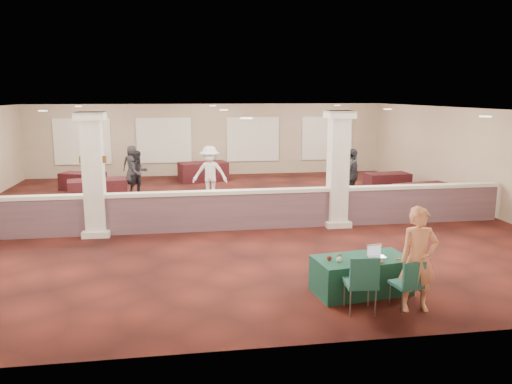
{
  "coord_description": "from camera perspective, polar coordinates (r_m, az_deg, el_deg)",
  "views": [
    {
      "loc": [
        -1.26,
        -14.61,
        3.65
      ],
      "look_at": [
        0.64,
        -2.0,
        1.13
      ],
      "focal_mm": 35.0,
      "sensor_mm": 36.0,
      "label": 1
    }
  ],
  "objects": [
    {
      "name": "attendee_d",
      "position": [
        21.03,
        -13.95,
        3.05
      ],
      "size": [
        0.8,
        0.45,
        1.59
      ],
      "primitive_type": "imported",
      "rotation": [
        0.0,
        0.0,
        3.11
      ],
      "color": "black",
      "rests_on": "ground"
    },
    {
      "name": "column_right",
      "position": [
        13.93,
        9.34,
        2.72
      ],
      "size": [
        0.72,
        0.72,
        3.2
      ],
      "color": "beige",
      "rests_on": "ground"
    },
    {
      "name": "sconce_left",
      "position": [
        13.45,
        -19.33,
        3.5
      ],
      "size": [
        0.12,
        0.12,
        0.18
      ],
      "color": "brown",
      "rests_on": "column_left"
    },
    {
      "name": "wall_right",
      "position": [
        17.42,
        23.67,
        3.48
      ],
      "size": [
        0.04,
        16.0,
        3.2
      ],
      "primitive_type": "cube",
      "color": "gray",
      "rests_on": "ground"
    },
    {
      "name": "sconce_right",
      "position": [
        13.36,
        -16.97,
        3.6
      ],
      "size": [
        0.12,
        0.12,
        0.18
      ],
      "color": "brown",
      "rests_on": "column_left"
    },
    {
      "name": "far_table_front_left",
      "position": [
        17.91,
        -17.66,
        0.15
      ],
      "size": [
        2.06,
        1.32,
        0.77
      ],
      "primitive_type": "cube",
      "rotation": [
        0.0,
        0.0,
        0.2
      ],
      "color": "black",
      "rests_on": "ground"
    },
    {
      "name": "far_table_front_center",
      "position": [
        15.29,
        -11.14,
        -1.58
      ],
      "size": [
        1.65,
        0.89,
        0.65
      ],
      "primitive_type": "cube",
      "rotation": [
        0.0,
        0.0,
        -0.05
      ],
      "color": "black",
      "rests_on": "ground"
    },
    {
      "name": "attendee_a",
      "position": [
        18.89,
        -13.28,
        2.21
      ],
      "size": [
        0.87,
        0.81,
        1.6
      ],
      "primitive_type": "imported",
      "rotation": [
        0.0,
        0.0,
        0.67
      ],
      "color": "black",
      "rests_on": "ground"
    },
    {
      "name": "conf_chair_main",
      "position": [
        8.98,
        17.11,
        -9.69
      ],
      "size": [
        0.52,
        0.52,
        0.89
      ],
      "rotation": [
        0.0,
        0.0,
        0.17
      ],
      "color": "#1A4E46",
      "rests_on": "ground"
    },
    {
      "name": "partition_wall",
      "position": [
        13.53,
        -3.0,
        -2.01
      ],
      "size": [
        15.6,
        0.28,
        1.1
      ],
      "color": "#4F353E",
      "rests_on": "ground"
    },
    {
      "name": "far_table_back_center",
      "position": [
        21.22,
        -6.05,
        2.32
      ],
      "size": [
        2.16,
        1.42,
        0.81
      ],
      "primitive_type": "cube",
      "rotation": [
        0.0,
        0.0,
        0.23
      ],
      "color": "black",
      "rests_on": "ground"
    },
    {
      "name": "far_table_back_right",
      "position": [
        19.71,
        14.76,
        1.13
      ],
      "size": [
        1.71,
        0.93,
        0.67
      ],
      "primitive_type": "cube",
      "rotation": [
        0.0,
        0.0,
        0.07
      ],
      "color": "black",
      "rests_on": "ground"
    },
    {
      "name": "ceiling",
      "position": [
        14.67,
        -3.69,
        9.4
      ],
      "size": [
        16.0,
        16.0,
        0.02
      ],
      "primitive_type": "cube",
      "color": "silver",
      "rests_on": "wall_back"
    },
    {
      "name": "attendee_b",
      "position": [
        17.38,
        -5.29,
        2.16
      ],
      "size": [
        1.29,
        0.8,
        1.88
      ],
      "primitive_type": "imported",
      "rotation": [
        0.0,
        0.0,
        -0.22
      ],
      "color": "silver",
      "rests_on": "ground"
    },
    {
      "name": "attendee_c",
      "position": [
        17.32,
        10.91,
        1.88
      ],
      "size": [
        1.07,
        1.15,
        1.82
      ],
      "primitive_type": "imported",
      "rotation": [
        0.0,
        0.0,
        0.89
      ],
      "color": "black",
      "rests_on": "ground"
    },
    {
      "name": "screen_glow",
      "position": [
        9.63,
        13.35,
        -6.51
      ],
      "size": [
        0.27,
        0.04,
        0.17
      ],
      "primitive_type": "cube",
      "rotation": [
        0.0,
        0.0,
        0.14
      ],
      "color": "#B2BDD5",
      "rests_on": "near_table"
    },
    {
      "name": "scissors",
      "position": [
        9.57,
        15.93,
        -7.37
      ],
      "size": [
        0.11,
        0.04,
        0.01
      ],
      "primitive_type": "cube",
      "rotation": [
        0.0,
        0.0,
        0.14
      ],
      "color": "red",
      "rests_on": "near_table"
    },
    {
      "name": "knitting",
      "position": [
        9.32,
        12.95,
        -7.68
      ],
      "size": [
        0.4,
        0.32,
        0.03
      ],
      "primitive_type": "cube",
      "rotation": [
        0.0,
        0.0,
        0.14
      ],
      "color": "#C24C1F",
      "rests_on": "near_table"
    },
    {
      "name": "laptop_base",
      "position": [
        9.58,
        13.62,
        -7.22
      ],
      "size": [
        0.33,
        0.25,
        0.02
      ],
      "primitive_type": "cube",
      "rotation": [
        0.0,
        0.0,
        0.14
      ],
      "color": "silver",
      "rests_on": "near_table"
    },
    {
      "name": "near_table",
      "position": [
        9.6,
        11.94,
        -9.28
      ],
      "size": [
        1.85,
        1.11,
        0.67
      ],
      "primitive_type": "cube",
      "rotation": [
        0.0,
        0.0,
        0.14
      ],
      "color": "#0F372B",
      "rests_on": "ground"
    },
    {
      "name": "laptop_screen",
      "position": [
        9.63,
        13.33,
        -6.42
      ],
      "size": [
        0.3,
        0.05,
        0.2
      ],
      "primitive_type": "cube",
      "rotation": [
        0.0,
        0.0,
        0.14
      ],
      "color": "silver",
      "rests_on": "near_table"
    },
    {
      "name": "ground",
      "position": [
        15.11,
        -3.54,
        -2.82
      ],
      "size": [
        16.0,
        16.0,
        0.0
      ],
      "primitive_type": "plane",
      "color": "#441611",
      "rests_on": "ground"
    },
    {
      "name": "far_table_back_left",
      "position": [
        20.38,
        -19.19,
        1.18
      ],
      "size": [
        1.81,
        1.33,
        0.66
      ],
      "primitive_type": "cube",
      "rotation": [
        0.0,
        0.0,
        -0.36
      ],
      "color": "black",
      "rests_on": "ground"
    },
    {
      "name": "conf_chair_side",
      "position": [
        8.62,
        12.02,
        -9.76
      ],
      "size": [
        0.56,
        0.56,
        1.03
      ],
      "rotation": [
        0.0,
        0.0,
        -0.09
      ],
      "color": "#1A4E46",
      "rests_on": "ground"
    },
    {
      "name": "yarn_red",
      "position": [
        9.23,
        8.36,
        -7.47
      ],
      "size": [
        0.09,
        0.09,
        0.09
      ],
      "primitive_type": "sphere",
      "color": "maroon",
      "rests_on": "near_table"
    },
    {
      "name": "wall_front",
      "position": [
        7.04,
        2.14,
        -5.78
      ],
      "size": [
        16.0,
        0.04,
        3.2
      ],
      "primitive_type": "cube",
      "color": "gray",
      "rests_on": "ground"
    },
    {
      "name": "wall_back",
      "position": [
        22.74,
        -5.39,
        5.96
      ],
      "size": [
        16.0,
        0.04,
        3.2
      ],
      "primitive_type": "cube",
      "color": "gray",
      "rests_on": "ground"
    },
    {
      "name": "yarn_cream",
      "position": [
        9.17,
        9.51,
        -7.61
      ],
      "size": [
        0.1,
        0.1,
        0.1
      ],
      "primitive_type": "sphere",
      "color": "#EFE6C5",
      "rests_on": "near_table"
    },
    {
      "name": "column_left",
      "position": [
        13.45,
        -18.06,
        2.02
      ],
      "size": [
        0.72,
        0.72,
        3.2
      ],
      "color": "beige",
      "rests_on": "ground"
    },
    {
      "name": "woman",
      "position": [
        8.91,
        18.07,
        -7.34
      ],
      "size": [
        0.68,
        0.47,
        1.81
      ],
      "primitive_type": "imported",
      "rotation": [
        0.0,
        0.0,
        -0.06
      ],
      "color": "#F6856A",
      "rests_on": "ground"
    },
    {
      "name": "far_table_front_right",
      "position": [
        17.12,
        18.56,
        -0.41
      ],
      "size": [
        2.02,
        1.27,
        0.76
      ],
      "primitive_type": "cube",
      "rotation": [
        0.0,
        0.0,
        0.19
      ],
      "color": "black",
      "rests_on": "ground"
    },
    {
      "name": "yarn_grey",
      "position": [
        9.38,
        9.47,
        -7.19
      ],
      "size": [
        0.1,
        0.1,
        0.1
      ],
      "primitive_type": "sphere",
      "color": "#454549",
      "rests_on": "near_table"
    }
  ]
}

